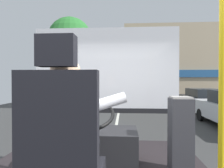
% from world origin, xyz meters
% --- Properties ---
extents(ground, '(18.00, 44.00, 0.06)m').
position_xyz_m(ground, '(0.00, 8.80, -0.02)').
color(ground, '#383838').
extents(driver_seat, '(0.48, 0.48, 1.28)m').
position_xyz_m(driver_seat, '(-0.07, -0.53, 1.29)').
color(driver_seat, black).
rests_on(driver_seat, bus_floor).
extents(bus_driver, '(0.83, 0.59, 0.76)m').
position_xyz_m(bus_driver, '(-0.07, -0.42, 1.45)').
color(bus_driver, black).
rests_on(bus_driver, driver_seat).
extents(steering_console, '(1.10, 0.98, 0.80)m').
position_xyz_m(steering_console, '(-0.07, 0.68, 0.98)').
color(steering_console, black).
rests_on(steering_console, bus_floor).
extents(handrail_pole, '(0.04, 0.04, 2.08)m').
position_xyz_m(handrail_pole, '(1.03, -0.26, 1.80)').
color(handrail_pole, gold).
rests_on(handrail_pole, bus_floor).
extents(fare_box, '(0.23, 0.24, 0.85)m').
position_xyz_m(fare_box, '(0.94, 0.44, 1.18)').
color(fare_box, '#333338').
rests_on(fare_box, bus_floor).
extents(windshield_panel, '(2.50, 0.08, 1.48)m').
position_xyz_m(windshield_panel, '(0.00, 1.62, 1.80)').
color(windshield_panel, silver).
extents(street_tree, '(2.76, 2.76, 5.80)m').
position_xyz_m(street_tree, '(-3.10, 10.31, 4.38)').
color(street_tree, '#4C3828').
rests_on(street_tree, ground).
extents(shop_building, '(12.05, 5.42, 6.62)m').
position_xyz_m(shop_building, '(6.33, 17.17, 3.31)').
color(shop_building, tan).
rests_on(shop_building, ground).
extents(parked_car_black, '(1.82, 3.93, 1.33)m').
position_xyz_m(parked_car_black, '(4.99, 10.17, 0.69)').
color(parked_car_black, black).
rests_on(parked_car_black, ground).
extents(parked_car_blue, '(1.93, 3.90, 1.42)m').
position_xyz_m(parked_car_blue, '(4.60, 16.44, 0.73)').
color(parked_car_blue, navy).
rests_on(parked_car_blue, ground).
extents(parked_car_green, '(2.02, 4.45, 1.43)m').
position_xyz_m(parked_car_green, '(4.48, 21.28, 0.74)').
color(parked_car_green, '#195633').
rests_on(parked_car_green, ground).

